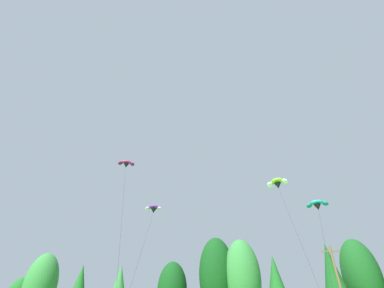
% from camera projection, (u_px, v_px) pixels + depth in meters
% --- Properties ---
extents(treeline_tree_b, '(5.30, 5.30, 12.95)m').
position_uv_depth(treeline_tree_b, '(40.00, 285.00, 45.50)').
color(treeline_tree_b, '#472D19').
rests_on(treeline_tree_b, ground_plane).
extents(treeline_tree_f, '(5.88, 5.88, 15.10)m').
position_uv_depth(treeline_tree_f, '(217.00, 275.00, 44.67)').
color(treeline_tree_f, '#472D19').
rests_on(treeline_tree_f, ground_plane).
extents(treeline_tree_g, '(5.69, 5.69, 14.40)m').
position_uv_depth(treeline_tree_g, '(243.00, 276.00, 43.23)').
color(treeline_tree_g, '#472D19').
rests_on(treeline_tree_g, ground_plane).
extents(treeline_tree_h, '(4.21, 4.21, 11.86)m').
position_uv_depth(treeline_tree_h, '(277.00, 285.00, 42.27)').
color(treeline_tree_h, '#472D19').
rests_on(treeline_tree_h, ground_plane).
extents(treeline_tree_i, '(4.53, 4.53, 13.32)m').
position_uv_depth(treeline_tree_i, '(333.00, 277.00, 41.44)').
color(treeline_tree_i, '#472D19').
rests_on(treeline_tree_i, ground_plane).
extents(treeline_tree_j, '(5.70, 5.70, 14.45)m').
position_uv_depth(treeline_tree_j, '(362.00, 276.00, 43.09)').
color(treeline_tree_j, '#472D19').
rests_on(treeline_tree_j, ground_plane).
extents(parafoil_kite_high_purple, '(5.73, 21.77, 15.80)m').
position_uv_depth(parafoil_kite_high_purple, '(154.00, 209.00, 39.84)').
color(parafoil_kite_high_purple, purple).
extents(parafoil_kite_mid_teal, '(6.13, 13.89, 12.56)m').
position_uv_depth(parafoil_kite_mid_teal, '(317.00, 205.00, 29.90)').
color(parafoil_kite_mid_teal, teal).
extents(parafoil_kite_far_magenta, '(7.18, 13.25, 18.56)m').
position_uv_depth(parafoil_kite_far_magenta, '(126.00, 164.00, 34.59)').
color(parafoil_kite_far_magenta, '#D12893').
extents(parafoil_kite_low_lime_white, '(3.39, 18.15, 17.36)m').
position_uv_depth(parafoil_kite_low_lime_white, '(277.00, 183.00, 36.06)').
color(parafoil_kite_low_lime_white, '#93D633').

